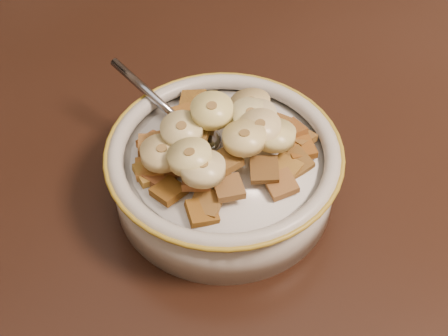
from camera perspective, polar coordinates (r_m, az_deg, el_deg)
table at (r=0.53m, az=-8.08°, el=-2.50°), size 1.44×0.96×0.04m
cereal_bowl at (r=0.48m, az=-0.00°, el=-0.75°), size 0.17×0.17×0.04m
milk at (r=0.47m, az=-0.00°, el=0.88°), size 0.14×0.14×0.00m
spoon at (r=0.48m, az=-2.38°, el=2.90°), size 0.04×0.04×0.01m
cereal_square_0 at (r=0.45m, az=-2.82°, el=2.72°), size 0.03×0.03×0.01m
cereal_square_1 at (r=0.45m, az=-6.78°, el=-0.41°), size 0.02×0.02×0.01m
cereal_square_2 at (r=0.44m, az=0.05°, el=0.60°), size 0.02×0.02×0.01m
cereal_square_3 at (r=0.46m, az=-6.82°, el=0.02°), size 0.03×0.03×0.01m
cereal_square_4 at (r=0.45m, az=5.69°, el=0.13°), size 0.03×0.03×0.01m
cereal_square_5 at (r=0.48m, az=6.90°, el=2.80°), size 0.02×0.02×0.01m
cereal_square_6 at (r=0.48m, az=6.05°, el=3.46°), size 0.02×0.02×0.01m
cereal_square_7 at (r=0.44m, az=-2.49°, el=-1.09°), size 0.03×0.03×0.01m
cereal_square_8 at (r=0.47m, az=-2.06°, el=4.19°), size 0.03×0.03×0.01m
cereal_square_9 at (r=0.47m, az=7.03°, el=1.77°), size 0.03×0.03×0.01m
cereal_square_10 at (r=0.45m, az=-5.84°, el=-0.79°), size 0.03×0.03×0.01m
cereal_square_11 at (r=0.47m, az=-6.64°, el=2.11°), size 0.03×0.03×0.01m
cereal_square_12 at (r=0.47m, az=-6.10°, el=2.15°), size 0.03×0.03×0.01m
cereal_square_13 at (r=0.46m, az=-3.80°, el=2.80°), size 0.02×0.02×0.01m
cereal_square_14 at (r=0.46m, az=6.60°, el=0.48°), size 0.02×0.02×0.01m
cereal_square_15 at (r=0.47m, az=-6.36°, el=2.38°), size 0.03×0.03×0.01m
cereal_square_16 at (r=0.44m, az=3.70°, el=-0.15°), size 0.03×0.03×0.01m
cereal_square_17 at (r=0.44m, az=-5.09°, el=-2.12°), size 0.02×0.02×0.01m
cereal_square_18 at (r=0.49m, az=-4.01°, el=4.79°), size 0.03×0.03×0.01m
cereal_square_19 at (r=0.43m, az=-1.62°, el=-3.21°), size 0.03×0.03×0.01m
cereal_square_20 at (r=0.48m, az=5.13°, el=3.85°), size 0.03×0.03×0.01m
cereal_square_21 at (r=0.43m, az=0.41°, el=-1.82°), size 0.03×0.03×0.01m
cereal_square_22 at (r=0.49m, az=2.84°, el=5.17°), size 0.03×0.03×0.01m
cereal_square_23 at (r=0.44m, az=5.24°, el=-1.48°), size 0.03×0.03×0.01m
cereal_square_24 at (r=0.50m, az=-2.86°, el=6.12°), size 0.03×0.03×0.01m
cereal_square_25 at (r=0.43m, az=-2.02°, el=-4.04°), size 0.03×0.03×0.01m
banana_slice_0 at (r=0.44m, az=1.87°, el=2.76°), size 0.04×0.04×0.01m
banana_slice_1 at (r=0.45m, az=-3.88°, el=3.46°), size 0.04×0.04×0.01m
banana_slice_2 at (r=0.43m, az=-3.15°, el=1.04°), size 0.03×0.03×0.02m
banana_slice_3 at (r=0.46m, az=2.47°, el=4.73°), size 0.04×0.04×0.01m
banana_slice_4 at (r=0.45m, az=4.61°, el=3.02°), size 0.04×0.04×0.01m
banana_slice_5 at (r=0.42m, az=-1.94°, el=-0.05°), size 0.04×0.04×0.01m
banana_slice_6 at (r=0.46m, az=2.98°, el=4.64°), size 0.04×0.04×0.01m
banana_slice_7 at (r=0.45m, az=3.29°, el=3.65°), size 0.04×0.04×0.01m
banana_slice_8 at (r=0.45m, az=-1.12°, el=5.28°), size 0.04×0.04×0.01m
banana_slice_9 at (r=0.48m, az=2.43°, el=5.78°), size 0.04×0.04×0.01m
banana_slice_10 at (r=0.44m, az=-5.68°, el=1.37°), size 0.04×0.04×0.01m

